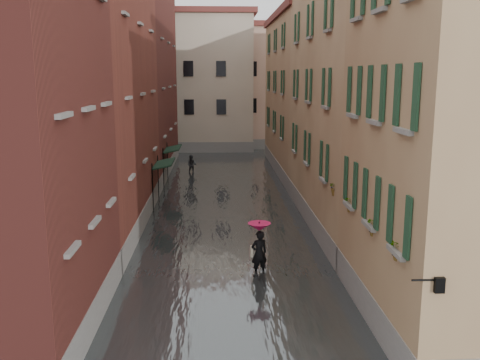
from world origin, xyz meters
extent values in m
plane|color=#5E5F61|center=(0.00, 0.00, 0.00)|extent=(120.00, 120.00, 0.00)
cube|color=#444A4B|center=(0.00, 13.00, 0.10)|extent=(10.00, 60.00, 0.20)
cube|color=maroon|center=(-7.00, 9.00, 6.25)|extent=(6.00, 14.00, 12.50)
cube|color=maroon|center=(-7.00, 24.00, 7.00)|extent=(6.00, 16.00, 14.00)
cube|color=#926C4B|center=(7.00, -2.00, 5.75)|extent=(6.00, 8.00, 11.50)
cube|color=tan|center=(7.00, 9.00, 6.50)|extent=(6.00, 14.00, 13.00)
cube|color=#926C4B|center=(7.00, 24.00, 5.75)|extent=(6.00, 16.00, 11.50)
cube|color=beige|center=(-3.00, 38.00, 6.50)|extent=(12.00, 9.00, 13.00)
cube|color=#CAA48E|center=(6.00, 40.00, 6.00)|extent=(10.00, 9.00, 12.00)
cube|color=black|center=(-3.45, 13.11, 2.55)|extent=(1.09, 2.84, 0.31)
cylinder|color=black|center=(-3.95, 11.69, 1.40)|extent=(0.06, 0.06, 2.80)
cylinder|color=black|center=(-3.95, 14.53, 1.40)|extent=(0.06, 0.06, 2.80)
cube|color=black|center=(-3.45, 19.16, 2.55)|extent=(1.09, 2.93, 0.31)
cylinder|color=black|center=(-3.95, 17.69, 1.40)|extent=(0.06, 0.06, 2.80)
cylinder|color=black|center=(-3.95, 20.63, 1.40)|extent=(0.06, 0.06, 2.80)
cylinder|color=black|center=(4.05, -6.00, 3.10)|extent=(0.60, 0.05, 0.05)
cube|color=black|center=(4.35, -6.00, 3.00)|extent=(0.22, 0.22, 0.35)
cube|color=beige|center=(4.35, -6.00, 3.00)|extent=(0.14, 0.14, 0.24)
cube|color=brown|center=(4.12, -4.21, 3.15)|extent=(0.22, 0.85, 0.18)
imported|color=#265926|center=(4.12, -4.21, 3.57)|extent=(0.59, 0.51, 0.66)
cube|color=brown|center=(4.12, -2.12, 3.15)|extent=(0.22, 0.85, 0.18)
imported|color=#265926|center=(4.12, -2.12, 3.57)|extent=(0.59, 0.51, 0.66)
cube|color=brown|center=(4.12, 0.59, 3.15)|extent=(0.22, 0.85, 0.18)
imported|color=#265926|center=(4.12, 0.59, 3.57)|extent=(0.59, 0.51, 0.66)
cube|color=brown|center=(4.12, 3.06, 3.15)|extent=(0.22, 0.85, 0.18)
imported|color=#265926|center=(4.12, 3.06, 3.57)|extent=(0.59, 0.51, 0.66)
imported|color=black|center=(1.10, 2.33, 0.88)|extent=(0.75, 0.61, 1.76)
cube|color=beige|center=(0.82, 2.38, 0.95)|extent=(0.08, 0.30, 0.38)
cylinder|color=black|center=(1.10, 2.33, 1.35)|extent=(0.02, 0.02, 1.00)
cone|color=#CB0D47|center=(1.10, 2.33, 1.92)|extent=(0.89, 0.89, 0.28)
imported|color=black|center=(-2.36, 23.19, 0.75)|extent=(0.81, 0.67, 1.50)
camera|label=1|loc=(-0.46, -16.78, 7.50)|focal=40.00mm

